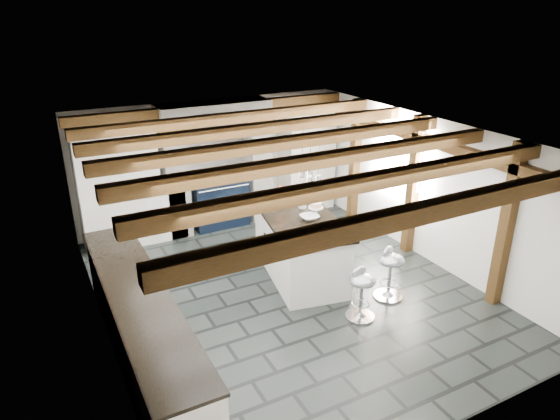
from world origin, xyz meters
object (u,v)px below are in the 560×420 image
kitchen_island (300,246)px  bar_stool_far (361,288)px  range_cooker (219,201)px  bar_stool_near (390,268)px

kitchen_island → bar_stool_far: bearing=-73.7°
range_cooker → kitchen_island: bearing=-80.3°
range_cooker → bar_stool_near: bearing=-71.3°
kitchen_island → bar_stool_far: size_ratio=2.89×
range_cooker → bar_stool_far: (0.54, -3.72, -0.02)m
bar_stool_far → range_cooker: bearing=87.7°
bar_stool_far → kitchen_island: bearing=85.1°
bar_stool_near → bar_stool_far: (-0.65, -0.22, -0.02)m
kitchen_island → range_cooker: bearing=110.4°
range_cooker → kitchen_island: (0.40, -2.35, 0.02)m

